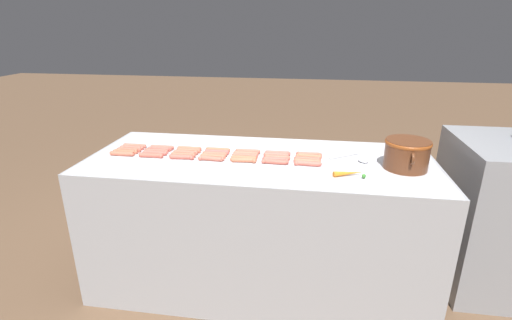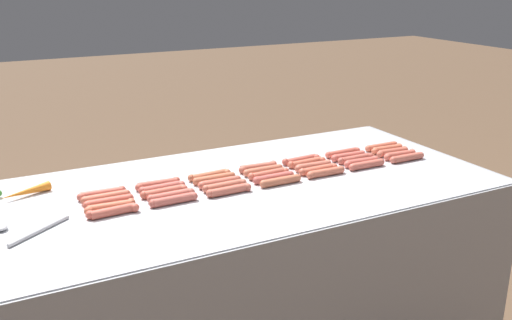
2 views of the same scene
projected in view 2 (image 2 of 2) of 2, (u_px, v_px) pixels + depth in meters
griddle_counter at (201, 308)px, 2.09m from camera, size 0.88×2.15×0.91m
hot_dog_0 at (407, 158)px, 2.26m from camera, size 0.03×0.16×0.03m
hot_dog_1 at (367, 165)px, 2.18m from camera, size 0.03×0.16×0.03m
hot_dog_2 at (326, 172)px, 2.10m from camera, size 0.03×0.16×0.03m
hot_dog_3 at (281, 181)px, 2.01m from camera, size 0.03×0.16×0.03m
hot_dog_4 at (229, 190)px, 1.93m from camera, size 0.03×0.16×0.03m
hot_dog_5 at (174, 200)px, 1.85m from camera, size 0.03×0.16×0.03m
hot_dog_6 at (113, 211)px, 1.76m from camera, size 0.04×0.16×0.03m
hot_dog_7 at (400, 155)px, 2.30m from camera, size 0.04×0.16×0.03m
hot_dog_8 at (361, 162)px, 2.22m from camera, size 0.04×0.16×0.03m
hot_dog_9 at (318, 170)px, 2.13m from camera, size 0.03×0.16×0.03m
hot_dog_10 at (274, 178)px, 2.05m from camera, size 0.03×0.16×0.03m
hot_dog_11 at (225, 186)px, 1.97m from camera, size 0.03×0.16×0.03m
hot_dog_12 at (171, 196)px, 1.88m from camera, size 0.03×0.16×0.03m
hot_dog_13 at (110, 207)px, 1.79m from camera, size 0.04×0.16×0.03m
hot_dog_14 at (392, 152)px, 2.34m from camera, size 0.04×0.16×0.03m
hot_dog_15 at (356, 159)px, 2.25m from camera, size 0.03×0.16×0.03m
hot_dog_16 at (313, 166)px, 2.17m from camera, size 0.04×0.16×0.03m
hot_dog_17 at (269, 174)px, 2.08m from camera, size 0.03×0.16×0.03m
hot_dog_18 at (220, 182)px, 2.00m from camera, size 0.03×0.16×0.03m
hot_dog_19 at (164, 192)px, 1.92m from camera, size 0.03×0.16×0.03m
hot_dog_20 at (109, 202)px, 1.83m from camera, size 0.03×0.16×0.03m
hot_dog_21 at (387, 149)px, 2.37m from camera, size 0.04×0.16×0.03m
hot_dog_22 at (348, 156)px, 2.28m from camera, size 0.03×0.16×0.03m
hot_dog_23 at (307, 163)px, 2.21m from camera, size 0.04×0.16×0.03m
hot_dog_24 at (263, 170)px, 2.12m from camera, size 0.03×0.16×0.03m
hot_dog_25 at (214, 179)px, 2.04m from camera, size 0.03×0.16×0.03m
hot_dog_26 at (162, 188)px, 1.95m from camera, size 0.03×0.16×0.03m
hot_dog_27 at (106, 197)px, 1.87m from camera, size 0.03×0.16×0.03m
hot_dog_28 at (381, 146)px, 2.41m from camera, size 0.03×0.16×0.03m
hot_dog_29 at (343, 153)px, 2.33m from camera, size 0.03×0.16×0.03m
hot_dog_30 at (301, 160)px, 2.24m from camera, size 0.04×0.16×0.03m
hot_dog_31 at (258, 167)px, 2.16m from camera, size 0.04×0.16×0.03m
hot_dog_32 at (210, 175)px, 2.07m from camera, size 0.04×0.16×0.03m
hot_dog_33 at (158, 184)px, 1.99m from camera, size 0.04×0.16×0.03m
hot_dog_34 at (102, 193)px, 1.90m from camera, size 0.03×0.16×0.03m
serving_spoon at (11, 228)px, 1.66m from camera, size 0.19×0.24×0.02m
carrot at (24, 192)px, 1.91m from camera, size 0.09×0.18×0.03m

